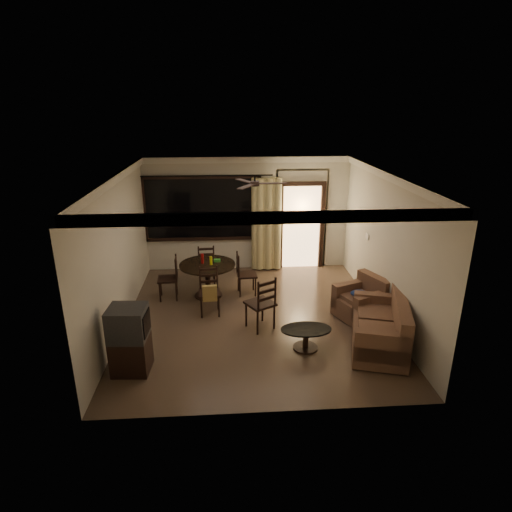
{
  "coord_description": "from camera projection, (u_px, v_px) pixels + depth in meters",
  "views": [
    {
      "loc": [
        -0.5,
        -7.52,
        3.99
      ],
      "look_at": [
        0.04,
        0.2,
        1.22
      ],
      "focal_mm": 30.0,
      "sensor_mm": 36.0,
      "label": 1
    }
  ],
  "objects": [
    {
      "name": "dining_chair_west",
      "position": [
        169.0,
        286.0,
        9.18
      ],
      "size": [
        0.45,
        0.45,
        0.95
      ],
      "rotation": [
        0.0,
        0.0,
        -1.5
      ],
      "color": "black",
      "rests_on": "ground"
    },
    {
      "name": "sofa",
      "position": [
        383.0,
        329.0,
        7.3
      ],
      "size": [
        1.27,
        1.79,
        0.86
      ],
      "rotation": [
        0.0,
        0.0,
        -0.28
      ],
      "color": "#4A2622",
      "rests_on": "ground"
    },
    {
      "name": "coffee_table",
      "position": [
        306.0,
        335.0,
        7.29
      ],
      "size": [
        0.87,
        0.52,
        0.38
      ],
      "rotation": [
        0.0,
        0.0,
        -0.41
      ],
      "color": "black",
      "rests_on": "ground"
    },
    {
      "name": "dining_chair_north",
      "position": [
        207.0,
        271.0,
        10.02
      ],
      "size": [
        0.45,
        0.45,
        0.95
      ],
      "rotation": [
        0.0,
        0.0,
        3.22
      ],
      "color": "black",
      "rests_on": "ground"
    },
    {
      "name": "room_shell",
      "position": [
        276.0,
        206.0,
        9.52
      ],
      "size": [
        5.5,
        6.7,
        5.5
      ],
      "color": "beige",
      "rests_on": "ground"
    },
    {
      "name": "dining_chair_east",
      "position": [
        246.0,
        282.0,
        9.41
      ],
      "size": [
        0.45,
        0.45,
        0.95
      ],
      "rotation": [
        0.0,
        0.0,
        1.65
      ],
      "color": "black",
      "rests_on": "ground"
    },
    {
      "name": "ground",
      "position": [
        255.0,
        317.0,
        8.44
      ],
      "size": [
        5.5,
        5.5,
        0.0
      ],
      "primitive_type": "plane",
      "color": "#7F6651",
      "rests_on": "ground"
    },
    {
      "name": "dining_chair_south",
      "position": [
        210.0,
        300.0,
        8.49
      ],
      "size": [
        0.45,
        0.51,
        0.95
      ],
      "rotation": [
        0.0,
        0.0,
        0.08
      ],
      "color": "black",
      "rests_on": "ground"
    },
    {
      "name": "dining_table",
      "position": [
        208.0,
        271.0,
        9.19
      ],
      "size": [
        1.2,
        1.2,
        0.97
      ],
      "rotation": [
        0.0,
        0.0,
        0.08
      ],
      "color": "black",
      "rests_on": "ground"
    },
    {
      "name": "side_chair",
      "position": [
        261.0,
        313.0,
        7.95
      ],
      "size": [
        0.64,
        0.64,
        1.05
      ],
      "rotation": [
        0.0,
        0.0,
        3.68
      ],
      "color": "black",
      "rests_on": "ground"
    },
    {
      "name": "tv_cabinet",
      "position": [
        130.0,
        340.0,
        6.59
      ],
      "size": [
        0.61,
        0.55,
        1.09
      ],
      "rotation": [
        0.0,
        0.0,
        -0.06
      ],
      "color": "black",
      "rests_on": "ground"
    },
    {
      "name": "armchair",
      "position": [
        362.0,
        302.0,
        8.34
      ],
      "size": [
        1.07,
        1.07,
        0.82
      ],
      "rotation": [
        0.0,
        0.0,
        0.41
      ],
      "color": "#4A2622",
      "rests_on": "ground"
    }
  ]
}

